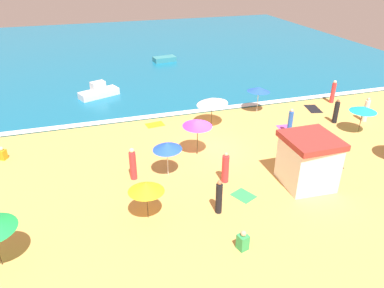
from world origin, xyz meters
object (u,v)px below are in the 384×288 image
Objects in this scene: lifeguard_cabana at (308,161)px; beachgoer_0 at (243,241)px; beach_umbrella_0 at (259,89)px; beach_umbrella_7 at (197,123)px; beachgoer_2 at (2,154)px; beachgoer_3 at (336,112)px; beachgoer_9 at (333,92)px; beachgoer_6 at (225,168)px; beach_umbrella_3 at (167,146)px; beachgoer_4 at (366,110)px; small_boat_1 at (99,92)px; beachgoer_5 at (219,198)px; beach_umbrella_1 at (146,187)px; parked_bicycle at (314,134)px; beachgoer_8 at (290,122)px; beachgoer_1 at (133,164)px; beach_umbrella_2 at (363,109)px; small_boat_0 at (165,59)px; beach_umbrella_5 at (212,101)px.

lifeguard_cabana is 6.50m from beachgoer_0.
beach_umbrella_0 is 1.04× the size of beach_umbrella_7.
beach_umbrella_0 is at bearing 7.04° from beachgoer_2.
beachgoer_9 is at bearing 56.87° from beachgoer_3.
beachgoer_6 is at bearing -155.24° from beachgoer_3.
beach_umbrella_7 reaches higher than beach_umbrella_3.
beachgoer_0 is at bearing -146.01° from beachgoer_4.
beachgoer_2 is 0.24× the size of small_boat_1.
small_boat_1 is (-4.38, 20.51, 0.12)m from beachgoer_0.
beachgoer_0 is 2.66m from beachgoer_5.
beachgoer_4 reaches higher than beachgoer_0.
beachgoer_2 is 0.47× the size of beachgoer_5.
small_boat_1 reaches higher than beachgoer_0.
beach_umbrella_0 is 11.34m from beach_umbrella_3.
beachgoer_4 is (6.91, -3.97, -1.00)m from beach_umbrella_0.
beach_umbrella_1 is 2.45× the size of beachgoer_0.
parked_bicycle is (10.50, 1.46, -1.48)m from beach_umbrella_3.
beach_umbrella_7 is 7.20m from beachgoer_8.
small_boat_1 reaches higher than parked_bicycle.
beach_umbrella_3 is at bearing 156.53° from lifeguard_cabana.
beachgoer_1 is (-12.42, -1.25, 0.53)m from parked_bicycle.
beach_umbrella_2 reaches higher than beachgoer_4.
beachgoer_1 is (-16.02, -1.22, -0.87)m from beach_umbrella_2.
beach_umbrella_2 reaches higher than parked_bicycle.
beachgoer_2 reaches higher than small_boat_0.
beachgoer_6 is at bearing -165.13° from beach_umbrella_2.
beach_umbrella_1 reaches higher than beachgoer_6.
beachgoer_4 is 0.95× the size of beachgoer_9.
small_boat_0 is (5.36, 23.44, -1.50)m from beach_umbrella_3.
beach_umbrella_2 is at bearing -0.55° from parked_bicycle.
beachgoer_2 is at bearing 170.65° from parked_bicycle.
beachgoer_3 is at bearing 32.15° from parked_bicycle.
beachgoer_1 reaches higher than beachgoer_6.
beach_umbrella_7 is 21.91m from small_boat_0.
beach_umbrella_2 is 1.81× the size of parked_bicycle.
beachgoer_8 is at bearing 33.37° from beachgoer_6.
beach_umbrella_1 is at bearing -163.23° from beach_umbrella_2.
parked_bicycle is 22.57m from small_boat_0.
parked_bicycle is 10.50m from beachgoer_5.
beach_umbrella_1 is 11.06m from beach_umbrella_5.
beach_umbrella_0 is at bearing 55.87° from beachgoer_5.
lifeguard_cabana reaches higher than beachgoer_2.
beachgoer_3 is at bearing 24.76° from beachgoer_6.
beachgoer_1 reaches higher than beachgoer_8.
beach_umbrella_0 is 1.04× the size of beach_umbrella_1.
beach_umbrella_0 is 1.16× the size of beach_umbrella_3.
beachgoer_0 is 0.52× the size of beachgoer_4.
beachgoer_6 is at bearing -20.42° from beachgoer_1.
beach_umbrella_7 is 1.29× the size of beachgoer_5.
parked_bicycle is at bearing -35.28° from beach_umbrella_5.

